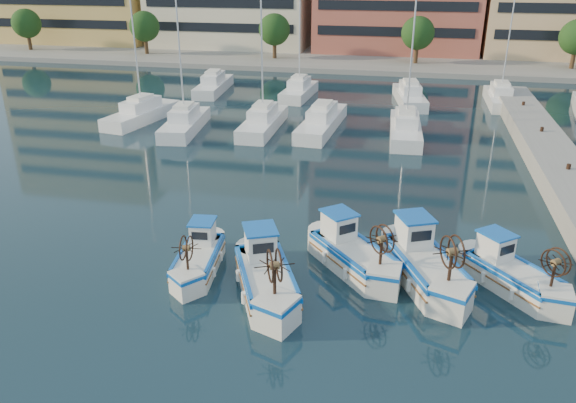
{
  "coord_description": "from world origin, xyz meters",
  "views": [
    {
      "loc": [
        3.83,
        -19.07,
        12.11
      ],
      "look_at": [
        -1.53,
        5.2,
        1.5
      ],
      "focal_mm": 35.0,
      "sensor_mm": 36.0,
      "label": 1
    }
  ],
  "objects_px": {
    "fishing_boat_a": "(199,256)",
    "fishing_boat_d": "(423,262)",
    "fishing_boat_b": "(265,275)",
    "fishing_boat_c": "(352,252)",
    "fishing_boat_e": "(511,272)"
  },
  "relations": [
    {
      "from": "fishing_boat_a",
      "to": "fishing_boat_d",
      "type": "height_order",
      "value": "fishing_boat_d"
    },
    {
      "from": "fishing_boat_b",
      "to": "fishing_boat_a",
      "type": "bearing_deg",
      "value": 136.65
    },
    {
      "from": "fishing_boat_d",
      "to": "fishing_boat_c",
      "type": "bearing_deg",
      "value": 147.75
    },
    {
      "from": "fishing_boat_c",
      "to": "fishing_boat_e",
      "type": "distance_m",
      "value": 6.42
    },
    {
      "from": "fishing_boat_c",
      "to": "fishing_boat_e",
      "type": "bearing_deg",
      "value": -43.12
    },
    {
      "from": "fishing_boat_c",
      "to": "fishing_boat_a",
      "type": "bearing_deg",
      "value": 153.08
    },
    {
      "from": "fishing_boat_a",
      "to": "fishing_boat_e",
      "type": "xyz_separation_m",
      "value": [
        12.72,
        1.32,
        0.05
      ]
    },
    {
      "from": "fishing_boat_a",
      "to": "fishing_boat_e",
      "type": "height_order",
      "value": "fishing_boat_e"
    },
    {
      "from": "fishing_boat_b",
      "to": "fishing_boat_e",
      "type": "relative_size",
      "value": 1.18
    },
    {
      "from": "fishing_boat_a",
      "to": "fishing_boat_c",
      "type": "relative_size",
      "value": 0.89
    },
    {
      "from": "fishing_boat_e",
      "to": "fishing_boat_d",
      "type": "bearing_deg",
      "value": 142.42
    },
    {
      "from": "fishing_boat_b",
      "to": "fishing_boat_c",
      "type": "xyz_separation_m",
      "value": [
        3.1,
        2.68,
        -0.03
      ]
    },
    {
      "from": "fishing_boat_c",
      "to": "fishing_boat_d",
      "type": "distance_m",
      "value": 3.0
    },
    {
      "from": "fishing_boat_a",
      "to": "fishing_boat_b",
      "type": "height_order",
      "value": "fishing_boat_b"
    },
    {
      "from": "fishing_boat_a",
      "to": "fishing_boat_b",
      "type": "relative_size",
      "value": 0.81
    }
  ]
}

